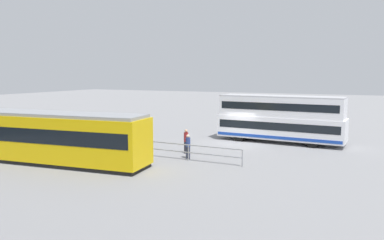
% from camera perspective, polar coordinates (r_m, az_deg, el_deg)
% --- Properties ---
extents(ground_plane, '(160.00, 160.00, 0.00)m').
position_cam_1_polar(ground_plane, '(31.22, 6.55, -3.62)').
color(ground_plane, gray).
extents(double_decker_bus, '(10.50, 3.23, 3.90)m').
position_cam_1_polar(double_decker_bus, '(32.36, 13.11, 0.19)').
color(double_decker_bus, white).
rests_on(double_decker_bus, ground).
extents(tram_yellow, '(13.86, 3.89, 3.28)m').
position_cam_1_polar(tram_yellow, '(26.11, -20.83, -2.34)').
color(tram_yellow, '#E5B70C').
rests_on(tram_yellow, ground).
extents(pedestrian_near_railing, '(0.41, 0.41, 1.75)m').
position_cam_1_polar(pedestrian_near_railing, '(27.38, -0.89, -2.92)').
color(pedestrian_near_railing, black).
rests_on(pedestrian_near_railing, ground).
extents(pedestrian_crossing, '(0.41, 0.41, 1.67)m').
position_cam_1_polar(pedestrian_crossing, '(25.58, -0.61, -3.75)').
color(pedestrian_crossing, '#33384C').
rests_on(pedestrian_crossing, ground).
extents(pedestrian_railing, '(7.55, 0.25, 1.08)m').
position_cam_1_polar(pedestrian_railing, '(25.13, -0.55, -4.46)').
color(pedestrian_railing, gray).
rests_on(pedestrian_railing, ground).
extents(info_sign, '(1.25, 0.36, 2.26)m').
position_cam_1_polar(info_sign, '(28.09, -11.58, -1.64)').
color(info_sign, slate).
rests_on(info_sign, ground).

